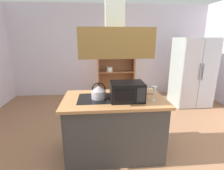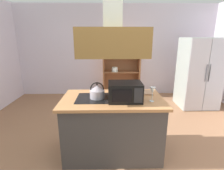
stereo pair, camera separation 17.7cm
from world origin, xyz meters
TOP-DOWN VIEW (x-y plane):
  - ground_plane at (0.00, 0.00)m, footprint 7.80×7.80m
  - wall_back at (0.00, 3.00)m, footprint 6.00×0.12m
  - kitchen_island at (-0.18, 0.02)m, footprint 1.48×0.86m
  - range_hood at (-0.18, 0.02)m, footprint 0.90×0.70m
  - refrigerator at (2.05, 1.87)m, footprint 0.90×0.77m
  - dish_cabinet at (0.15, 2.78)m, footprint 1.10×0.40m
  - kettle at (-0.40, 0.02)m, footprint 0.21×0.21m
  - cutting_board at (0.29, 0.26)m, footprint 0.36×0.27m
  - microwave at (-0.01, -0.09)m, footprint 0.46×0.35m
  - wine_glass_on_counter at (0.36, -0.13)m, footprint 0.08×0.08m

SIDE VIEW (x-z plane):
  - ground_plane at x=0.00m, z-range 0.00..0.00m
  - kitchen_island at x=-0.18m, z-range 0.00..0.91m
  - dish_cabinet at x=0.15m, z-range -0.11..1.78m
  - refrigerator at x=2.05m, z-range 0.00..1.75m
  - cutting_board at x=0.29m, z-range 0.90..0.92m
  - kettle at x=-0.40m, z-range 0.88..1.12m
  - microwave at x=-0.01m, z-range 0.90..1.16m
  - wine_glass_on_counter at x=0.36m, z-range 0.95..1.16m
  - wall_back at x=0.00m, z-range 0.00..2.70m
  - range_hood at x=-0.18m, z-range 1.20..2.39m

